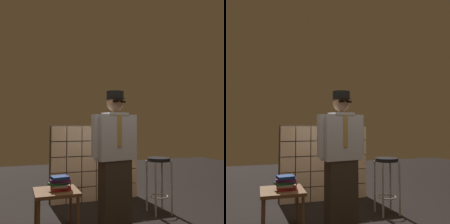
{
  "view_description": "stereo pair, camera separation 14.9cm",
  "coord_description": "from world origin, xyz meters",
  "views": [
    {
      "loc": [
        -1.28,
        -2.89,
        1.26
      ],
      "look_at": [
        -0.13,
        0.22,
        1.46
      ],
      "focal_mm": 40.89,
      "sensor_mm": 36.0,
      "label": 1
    },
    {
      "loc": [
        -1.13,
        -2.93,
        1.26
      ],
      "look_at": [
        -0.13,
        0.22,
        1.46
      ],
      "focal_mm": 40.89,
      "sensor_mm": 36.0,
      "label": 2
    }
  ],
  "objects": [
    {
      "name": "glass_block_wall",
      "position": [
        0.0,
        1.42,
        0.64
      ],
      "size": [
        1.57,
        0.1,
        1.31
      ],
      "color": "#E0B78C",
      "rests_on": "ground"
    },
    {
      "name": "standing_person",
      "position": [
        -0.08,
        0.25,
        0.9
      ],
      "size": [
        0.69,
        0.34,
        1.73
      ],
      "rotation": [
        0.0,
        0.0,
        0.18
      ],
      "color": "#382D23",
      "rests_on": "ground"
    },
    {
      "name": "bar_stool",
      "position": [
        0.69,
        0.46,
        0.6
      ],
      "size": [
        0.34,
        0.34,
        0.81
      ],
      "color": "black",
      "rests_on": "ground"
    },
    {
      "name": "side_table",
      "position": [
        -0.83,
        0.3,
        0.43
      ],
      "size": [
        0.52,
        0.52,
        0.5
      ],
      "color": "brown",
      "rests_on": "ground"
    },
    {
      "name": "book_stack",
      "position": [
        -0.79,
        0.26,
        0.59
      ],
      "size": [
        0.28,
        0.21,
        0.17
      ],
      "color": "maroon",
      "rests_on": "side_table"
    },
    {
      "name": "coffee_mug",
      "position": [
        -0.73,
        0.3,
        0.54
      ],
      "size": [
        0.13,
        0.08,
        0.09
      ],
      "color": "black",
      "rests_on": "side_table"
    }
  ]
}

